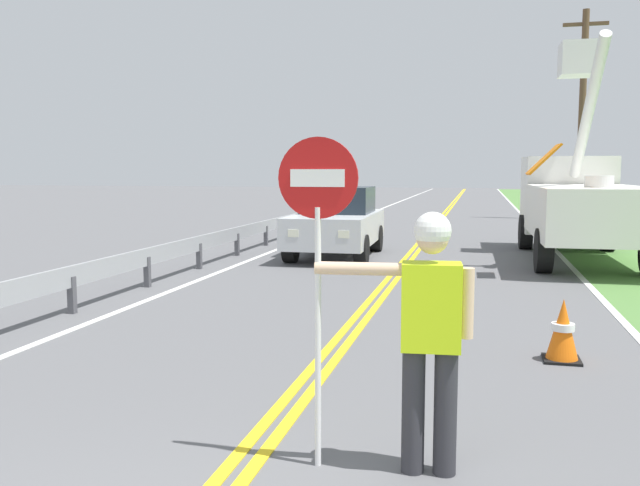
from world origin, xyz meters
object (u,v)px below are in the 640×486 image
at_px(flagger_worker, 429,326).
at_px(utility_bucket_truck, 578,200).
at_px(oncoming_sedan_nearest, 337,222).
at_px(utility_pole_mid, 582,112).
at_px(traffic_cone_lead, 563,331).
at_px(stop_sign_paddle, 318,228).

bearing_deg(flagger_worker, utility_bucket_truck, 78.02).
bearing_deg(utility_bucket_truck, oncoming_sedan_nearest, -170.37).
bearing_deg(flagger_worker, utility_pole_mid, 80.17).
bearing_deg(utility_pole_mid, oncoming_sedan_nearest, -117.71).
distance_m(utility_bucket_truck, utility_pole_mid, 13.83).
xyz_separation_m(utility_pole_mid, traffic_cone_lead, (-3.19, -22.53, -4.23)).
relative_size(flagger_worker, utility_bucket_truck, 0.27).
xyz_separation_m(stop_sign_paddle, oncoming_sedan_nearest, (-2.30, 11.40, -0.88)).
height_order(oncoming_sedan_nearest, traffic_cone_lead, oncoming_sedan_nearest).
height_order(flagger_worker, oncoming_sedan_nearest, flagger_worker).
xyz_separation_m(utility_bucket_truck, traffic_cone_lead, (-1.36, -9.20, -1.07)).
xyz_separation_m(flagger_worker, utility_pole_mid, (4.44, 25.63, 3.52)).
relative_size(utility_bucket_truck, traffic_cone_lead, 9.79).
distance_m(utility_bucket_truck, oncoming_sedan_nearest, 5.79).
bearing_deg(utility_pole_mid, flagger_worker, -99.83).
bearing_deg(utility_pole_mid, traffic_cone_lead, -98.07).
xyz_separation_m(oncoming_sedan_nearest, traffic_cone_lead, (4.32, -8.23, -0.50)).
relative_size(utility_bucket_truck, oncoming_sedan_nearest, 1.65).
bearing_deg(traffic_cone_lead, oncoming_sedan_nearest, 117.66).
bearing_deg(flagger_worker, traffic_cone_lead, 68.11).
bearing_deg(utility_pole_mid, utility_bucket_truck, -97.82).
distance_m(oncoming_sedan_nearest, utility_pole_mid, 16.58).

